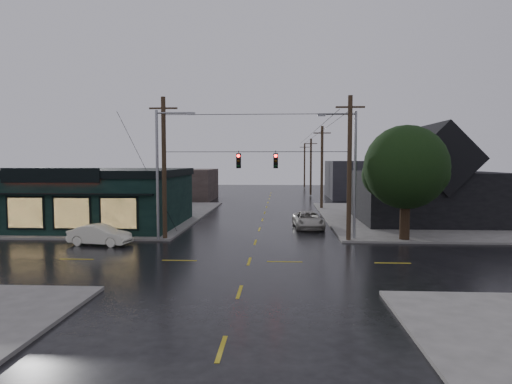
# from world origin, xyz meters

# --- Properties ---
(ground_plane) EXTENTS (160.00, 160.00, 0.00)m
(ground_plane) POSITION_xyz_m (0.00, 0.00, 0.00)
(ground_plane) COLOR black
(sidewalk_nw) EXTENTS (28.00, 28.00, 0.15)m
(sidewalk_nw) POSITION_xyz_m (-20.00, 20.00, 0.07)
(sidewalk_nw) COLOR #605E5A
(sidewalk_nw) RESTS_ON ground
(sidewalk_ne) EXTENTS (28.00, 28.00, 0.15)m
(sidewalk_ne) POSITION_xyz_m (20.00, 20.00, 0.07)
(sidewalk_ne) COLOR #605E5A
(sidewalk_ne) RESTS_ON ground
(pizza_shop) EXTENTS (16.30, 12.34, 4.90)m
(pizza_shop) POSITION_xyz_m (-15.00, 12.94, 2.56)
(pizza_shop) COLOR black
(pizza_shop) RESTS_ON ground
(ne_building) EXTENTS (12.60, 11.60, 8.75)m
(ne_building) POSITION_xyz_m (15.00, 17.00, 4.47)
(ne_building) COLOR black
(ne_building) RESTS_ON ground
(corner_tree) EXTENTS (5.88, 5.88, 8.02)m
(corner_tree) POSITION_xyz_m (10.48, 7.00, 5.21)
(corner_tree) COLOR black
(corner_tree) RESTS_ON ground
(utility_pole_nw) EXTENTS (2.00, 0.32, 10.15)m
(utility_pole_nw) POSITION_xyz_m (-6.50, 6.50, 0.00)
(utility_pole_nw) COLOR black
(utility_pole_nw) RESTS_ON ground
(utility_pole_ne) EXTENTS (2.00, 0.32, 10.15)m
(utility_pole_ne) POSITION_xyz_m (6.50, 6.50, 0.00)
(utility_pole_ne) COLOR black
(utility_pole_ne) RESTS_ON ground
(utility_pole_far_a) EXTENTS (2.00, 0.32, 9.65)m
(utility_pole_far_a) POSITION_xyz_m (6.50, 28.00, 0.00)
(utility_pole_far_a) COLOR black
(utility_pole_far_a) RESTS_ON ground
(utility_pole_far_b) EXTENTS (2.00, 0.32, 9.15)m
(utility_pole_far_b) POSITION_xyz_m (6.50, 48.00, 0.00)
(utility_pole_far_b) COLOR black
(utility_pole_far_b) RESTS_ON ground
(utility_pole_far_c) EXTENTS (2.00, 0.32, 9.15)m
(utility_pole_far_c) POSITION_xyz_m (6.50, 68.00, 0.00)
(utility_pole_far_c) COLOR black
(utility_pole_far_c) RESTS_ON ground
(span_signal_assembly) EXTENTS (13.00, 0.48, 1.23)m
(span_signal_assembly) POSITION_xyz_m (0.10, 6.50, 5.70)
(span_signal_assembly) COLOR black
(span_signal_assembly) RESTS_ON ground
(streetlight_nw) EXTENTS (5.40, 0.30, 9.15)m
(streetlight_nw) POSITION_xyz_m (-6.80, 5.80, 0.00)
(streetlight_nw) COLOR gray
(streetlight_nw) RESTS_ON ground
(streetlight_ne) EXTENTS (5.40, 0.30, 9.15)m
(streetlight_ne) POSITION_xyz_m (7.00, 7.20, 0.00)
(streetlight_ne) COLOR gray
(streetlight_ne) RESTS_ON ground
(bg_building_west) EXTENTS (12.00, 10.00, 4.40)m
(bg_building_west) POSITION_xyz_m (-14.00, 40.00, 2.20)
(bg_building_west) COLOR #312624
(bg_building_west) RESTS_ON ground
(bg_building_east) EXTENTS (14.00, 12.00, 5.60)m
(bg_building_east) POSITION_xyz_m (16.00, 45.00, 2.80)
(bg_building_east) COLOR #25252A
(bg_building_east) RESTS_ON ground
(sedan_cream) EXTENTS (4.39, 2.12, 1.39)m
(sedan_cream) POSITION_xyz_m (-10.40, 4.37, 0.69)
(sedan_cream) COLOR white
(sedan_cream) RESTS_ON ground
(suv_silver) EXTENTS (2.67, 5.17, 1.39)m
(suv_silver) POSITION_xyz_m (4.07, 12.78, 0.70)
(suv_silver) COLOR #B0ACA2
(suv_silver) RESTS_ON ground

